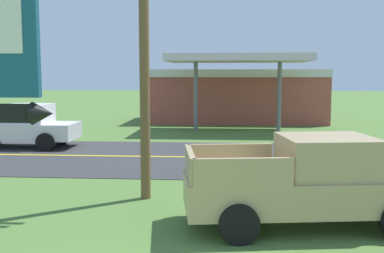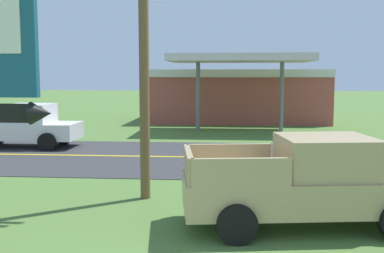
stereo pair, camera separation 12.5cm
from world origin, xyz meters
TOP-DOWN VIEW (x-y plane):
  - road_asphalt at (0.00, 13.00)m, footprint 140.00×8.00m
  - road_centre_line at (0.00, 13.00)m, footprint 126.00×0.20m
  - utility_pole at (-1.15, 6.82)m, footprint 1.84×0.26m
  - gas_station at (1.58, 27.52)m, footprint 12.00×11.50m
  - pickup_tan_parked_on_lawn at (2.76, 4.82)m, footprint 5.42×2.78m
  - pickup_white_on_road at (-8.28, 15.00)m, footprint 5.20×2.24m

SIDE VIEW (x-z plane):
  - road_asphalt at x=0.00m, z-range 0.00..0.02m
  - road_centre_line at x=0.00m, z-range 0.02..0.03m
  - pickup_tan_parked_on_lawn at x=2.76m, z-range -0.02..1.94m
  - pickup_white_on_road at x=-8.28m, z-range -0.02..1.94m
  - gas_station at x=1.58m, z-range -0.26..4.14m
  - utility_pole at x=-1.15m, z-range 0.29..9.23m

